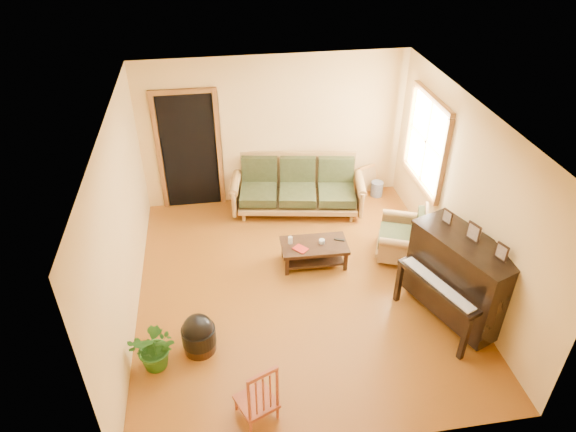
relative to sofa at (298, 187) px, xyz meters
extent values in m
plane|color=#69370D|center=(-0.32, -1.97, -0.47)|extent=(5.00, 5.00, 0.00)
cube|color=black|center=(-1.77, 0.51, 0.55)|extent=(1.08, 0.16, 2.05)
cube|color=white|center=(1.89, -0.67, 1.03)|extent=(0.12, 1.36, 1.46)
cube|color=olive|center=(0.00, 0.00, 0.00)|extent=(2.34, 1.29, 0.95)
cube|color=black|center=(-0.01, -1.48, -0.30)|extent=(1.00, 0.56, 0.36)
cube|color=olive|center=(1.33, -1.47, -0.07)|extent=(1.02, 1.04, 0.81)
cube|color=black|center=(1.61, -2.84, 0.14)|extent=(1.26, 1.59, 1.22)
cylinder|color=black|center=(-1.74, -2.92, -0.27)|extent=(0.48, 0.48, 0.40)
cube|color=maroon|center=(-1.14, -3.95, -0.06)|extent=(0.52, 0.54, 0.83)
cube|color=#C98D43|center=(1.40, 0.45, -0.20)|extent=(0.41, 0.25, 0.54)
cylinder|color=#2E4A8C|center=(1.52, 0.27, -0.34)|extent=(0.27, 0.27, 0.27)
imported|color=#245B1A|center=(-2.24, -3.10, -0.16)|extent=(0.67, 0.62, 0.63)
imported|color=#A61F16|center=(-0.29, -1.63, -0.11)|extent=(0.25, 0.25, 0.02)
cylinder|color=white|center=(-0.36, -1.40, -0.06)|extent=(0.08, 0.08, 0.11)
cylinder|color=silver|center=(0.11, -1.47, -0.09)|extent=(0.11, 0.11, 0.06)
cube|color=black|center=(0.38, -1.44, -0.11)|extent=(0.17, 0.10, 0.02)
camera|label=1|loc=(-1.35, -7.43, 4.48)|focal=32.00mm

